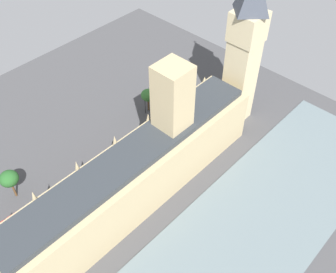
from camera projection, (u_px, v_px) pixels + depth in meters
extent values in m
plane|color=#424244|center=(132.00, 193.00, 106.02)|extent=(146.35, 146.35, 0.00)
cube|color=slate|center=(219.00, 263.00, 91.60)|extent=(31.01, 131.71, 0.25)
cube|color=tan|center=(135.00, 178.00, 99.48)|extent=(13.45, 76.35, 15.75)
cube|color=tan|center=(172.00, 123.00, 99.87)|extent=(7.67, 7.67, 34.69)
cube|color=#2D3338|center=(133.00, 155.00, 93.34)|extent=(10.22, 73.30, 1.60)
cone|color=tan|center=(205.00, 79.00, 114.04)|extent=(1.20, 1.20, 1.84)
cone|color=tan|center=(178.00, 96.00, 107.70)|extent=(1.20, 1.20, 3.05)
cone|color=tan|center=(148.00, 117.00, 101.97)|extent=(1.20, 1.20, 2.54)
cone|color=tan|center=(115.00, 140.00, 95.95)|extent=(1.20, 1.20, 2.86)
cone|color=tan|center=(77.00, 166.00, 89.97)|extent=(1.20, 1.20, 3.08)
cone|color=tan|center=(34.00, 196.00, 84.10)|extent=(1.20, 1.20, 2.98)
cube|color=#CCBA8E|center=(239.00, 81.00, 118.17)|extent=(7.46, 7.46, 27.60)
cube|color=#CCBA8E|center=(248.00, 26.00, 105.39)|extent=(8.21, 8.21, 8.52)
cylinder|color=silver|center=(235.00, 21.00, 107.45)|extent=(0.25, 5.67, 5.67)
torus|color=black|center=(235.00, 21.00, 107.45)|extent=(0.24, 5.91, 5.91)
cylinder|color=silver|center=(257.00, 21.00, 107.59)|extent=(5.67, 0.25, 5.67)
torus|color=black|center=(257.00, 21.00, 107.59)|extent=(5.91, 0.24, 5.91)
cube|color=#19472D|center=(158.00, 128.00, 122.72)|extent=(1.79, 4.51, 0.75)
cube|color=black|center=(157.00, 127.00, 122.11)|extent=(1.50, 2.53, 0.65)
cylinder|color=black|center=(159.00, 125.00, 124.13)|extent=(0.25, 0.68, 0.68)
cylinder|color=black|center=(163.00, 128.00, 123.34)|extent=(0.25, 0.68, 0.68)
cylinder|color=black|center=(153.00, 130.00, 122.64)|extent=(0.25, 0.68, 0.68)
cylinder|color=black|center=(156.00, 133.00, 121.85)|extent=(0.25, 0.68, 0.68)
cube|color=gold|center=(138.00, 136.00, 120.18)|extent=(1.78, 4.63, 0.75)
cube|color=black|center=(137.00, 135.00, 119.57)|extent=(1.49, 2.59, 0.65)
cylinder|color=black|center=(139.00, 133.00, 121.60)|extent=(0.25, 0.68, 0.68)
cylinder|color=black|center=(143.00, 136.00, 120.82)|extent=(0.25, 0.68, 0.68)
cylinder|color=black|center=(132.00, 138.00, 120.08)|extent=(0.25, 0.68, 0.68)
cylinder|color=black|center=(136.00, 141.00, 119.30)|extent=(0.25, 0.68, 0.68)
cube|color=red|center=(111.00, 160.00, 110.66)|extent=(2.53, 10.51, 4.20)
cube|color=black|center=(111.00, 160.00, 110.60)|extent=(2.58, 10.11, 0.70)
cylinder|color=black|center=(104.00, 175.00, 109.70)|extent=(0.35, 1.10, 1.10)
cylinder|color=black|center=(99.00, 170.00, 110.81)|extent=(0.35, 1.10, 1.10)
cylinder|color=black|center=(124.00, 160.00, 113.48)|extent=(0.35, 1.10, 1.10)
cylinder|color=black|center=(118.00, 156.00, 114.59)|extent=(0.35, 1.10, 1.10)
cube|color=silver|center=(69.00, 187.00, 106.60)|extent=(1.86, 4.24, 0.75)
cube|color=black|center=(68.00, 185.00, 106.00)|extent=(1.55, 2.38, 0.65)
cylinder|color=black|center=(71.00, 183.00, 107.97)|extent=(0.25, 0.68, 0.68)
cylinder|color=black|center=(75.00, 186.00, 107.16)|extent=(0.25, 0.68, 0.68)
cylinder|color=black|center=(63.00, 189.00, 106.58)|extent=(0.25, 0.68, 0.68)
cylinder|color=black|center=(67.00, 192.00, 105.77)|extent=(0.25, 0.68, 0.68)
cube|color=red|center=(13.00, 225.00, 95.90)|extent=(2.91, 10.59, 4.20)
cube|color=black|center=(13.00, 225.00, 95.84)|extent=(2.95, 10.19, 0.70)
cylinder|color=black|center=(26.00, 218.00, 99.79)|extent=(0.39, 1.11, 1.10)
cylinder|color=black|center=(31.00, 224.00, 98.63)|extent=(0.39, 1.11, 1.10)
cylinder|color=black|center=(4.00, 242.00, 94.98)|extent=(0.39, 1.11, 1.10)
cylinder|color=gray|center=(88.00, 201.00, 103.29)|extent=(0.54, 0.54, 1.41)
sphere|color=#8C6647|center=(87.00, 199.00, 102.70)|extent=(0.27, 0.27, 0.27)
cube|color=maroon|center=(87.00, 202.00, 103.07)|extent=(0.34, 0.16, 0.25)
cylinder|color=brown|center=(148.00, 105.00, 128.29)|extent=(0.56, 0.56, 4.47)
ellipsoid|color=#387533|center=(148.00, 95.00, 125.51)|extent=(4.50, 4.50, 3.83)
cylinder|color=brown|center=(14.00, 189.00, 103.56)|extent=(0.56, 0.56, 5.24)
ellipsoid|color=#235623|center=(9.00, 179.00, 100.42)|extent=(4.88, 4.88, 4.15)
cylinder|color=black|center=(145.00, 107.00, 127.03)|extent=(0.18, 0.18, 5.10)
sphere|color=#F2EAC6|center=(145.00, 100.00, 125.02)|extent=(0.56, 0.56, 0.56)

